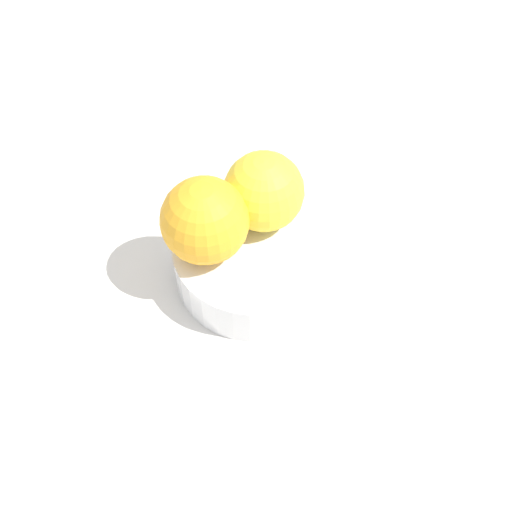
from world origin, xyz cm
name	(u,v)px	position (x,y,z in cm)	size (l,w,h in cm)	color
ground_plane	(256,280)	(0.00, 0.00, -1.00)	(110.00, 110.00, 2.00)	silver
fruit_bowl	(256,260)	(0.00, 0.00, 1.95)	(14.10, 14.10, 4.11)	white
orange_in_bowl_0	(264,191)	(-2.71, 1.00, 7.48)	(6.74, 6.74, 6.74)	yellow
orange_in_bowl_1	(205,220)	(-0.03, -4.06, 7.66)	(7.10, 7.10, 7.10)	#F9A823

